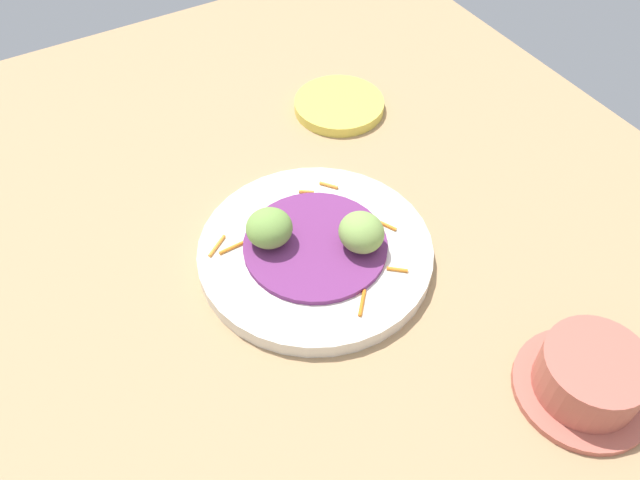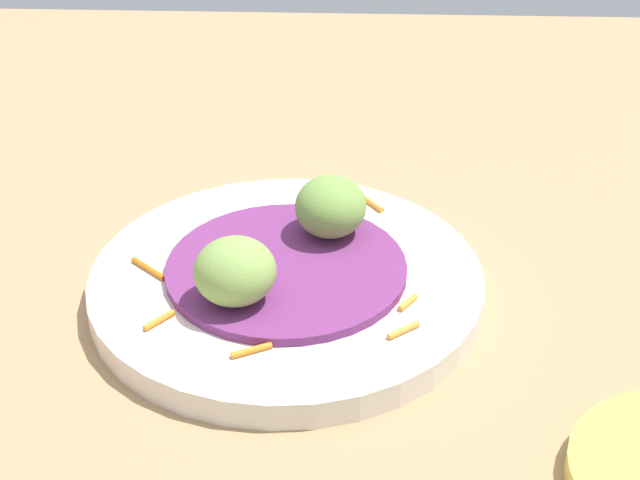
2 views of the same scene
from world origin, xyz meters
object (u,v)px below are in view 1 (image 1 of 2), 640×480
Objects in this scene: guac_scoop_left at (269,228)px; guac_scoop_center at (361,232)px; side_plate_small at (339,105)px; main_plate at (315,252)px; terracotta_bowl at (589,377)px.

guac_scoop_center is at bearing 55.84° from guac_scoop_left.
guac_scoop_center reaches higher than side_plate_small.
side_plate_small is at bearing 142.95° from main_plate.
terracotta_bowl is at bearing 21.38° from guac_scoop_center.
guac_scoop_left reaches higher than terracotta_bowl.
main_plate is 27.93cm from side_plate_small.
side_plate_small is 50.11cm from terracotta_bowl.
terracotta_bowl is at bearing 26.68° from main_plate.
guac_scoop_center is (2.84, 4.18, 3.76)cm from main_plate.
guac_scoop_center is 26.78cm from terracotta_bowl.
side_plate_small is at bearing 153.29° from guac_scoop_center.
main_plate is 6.30cm from guac_scoop_center.
main_plate is 31.04cm from terracotta_bowl.
guac_scoop_left is 28.91cm from side_plate_small.
guac_scoop_left is (-2.84, -4.18, 3.72)cm from main_plate.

